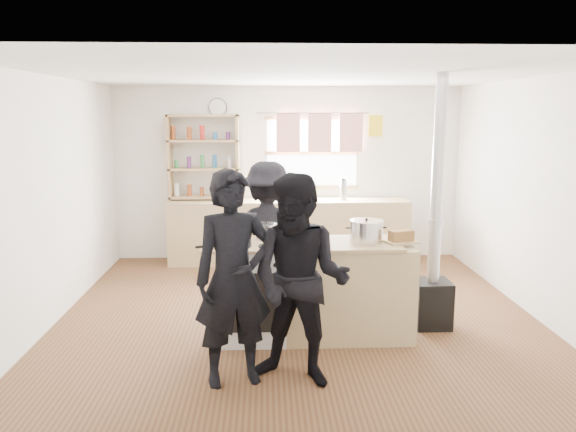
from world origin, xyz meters
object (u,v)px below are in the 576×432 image
object	(u,v)px
roast_tray	(308,238)
stockpot_stove	(266,231)
bread_board	(401,238)
person_far	(268,236)
cooking_island	(316,290)
person_near_right	(300,281)
stockpot_counter	(366,231)
person_near_left	(234,279)
flue_heater	(434,263)
thermos	(343,190)
skillet_greens	(233,243)

from	to	relation	value
roast_tray	stockpot_stove	world-z (taller)	stockpot_stove
bread_board	person_far	bearing A→B (deg)	143.96
cooking_island	bread_board	bearing A→B (deg)	-4.17
bread_board	person_near_right	world-z (taller)	person_near_right
roast_tray	stockpot_counter	size ratio (longest dim) A/B	1.36
bread_board	person_near_left	distance (m)	1.73
roast_tray	stockpot_stove	size ratio (longest dim) A/B	2.02
flue_heater	person_far	size ratio (longest dim) A/B	1.55
person_near_left	stockpot_stove	bearing A→B (deg)	60.48
thermos	person_near_left	bearing A→B (deg)	-110.42
roast_tray	stockpot_stove	xyz separation A→B (m)	(-0.39, 0.11, 0.04)
person_near_right	flue_heater	bearing A→B (deg)	60.07
stockpot_counter	flue_heater	bearing A→B (deg)	16.92
skillet_greens	person_near_left	xyz separation A→B (m)	(0.05, -0.77, -0.10)
person_far	person_near_right	bearing A→B (deg)	105.86
roast_tray	flue_heater	xyz separation A→B (m)	(1.27, 0.16, -0.31)
stockpot_counter	person_far	distance (m)	1.27
bread_board	flue_heater	xyz separation A→B (m)	(0.40, 0.27, -0.33)
roast_tray	bread_board	xyz separation A→B (m)	(0.87, -0.11, 0.02)
skillet_greens	stockpot_stove	bearing A→B (deg)	43.32
cooking_island	flue_heater	bearing A→B (deg)	10.08
thermos	stockpot_counter	xyz separation A→B (m)	(-0.17, -2.78, -0.01)
stockpot_counter	flue_heater	size ratio (longest dim) A/B	0.13
person_near_right	thermos	bearing A→B (deg)	98.09
person_far	cooking_island	bearing A→B (deg)	126.39
cooking_island	bread_board	xyz separation A→B (m)	(0.79, -0.06, 0.51)
person_near_right	roast_tray	bearing A→B (deg)	103.24
roast_tray	stockpot_stove	bearing A→B (deg)	163.99
stockpot_stove	bread_board	bearing A→B (deg)	-9.90
person_near_left	person_near_right	distance (m)	0.51
person_near_left	thermos	bearing A→B (deg)	53.78
person_near_right	person_far	bearing A→B (deg)	118.70
stockpot_counter	cooking_island	bearing A→B (deg)	178.91
skillet_greens	bread_board	size ratio (longest dim) A/B	1.35
thermos	person_far	xyz separation A→B (m)	(-1.09, -1.93, -0.24)
flue_heater	person_near_right	world-z (taller)	flue_heater
stockpot_counter	person_near_left	world-z (taller)	person_near_left
skillet_greens	roast_tray	distance (m)	0.72
roast_tray	person_near_left	xyz separation A→B (m)	(-0.65, -0.94, -0.11)
stockpot_stove	flue_heater	bearing A→B (deg)	1.71
thermos	skillet_greens	world-z (taller)	thermos
stockpot_counter	person_near_left	size ratio (longest dim) A/B	0.18
bread_board	flue_heater	distance (m)	0.58
stockpot_stove	stockpot_counter	bearing A→B (deg)	-10.34
person_far	skillet_greens	bearing A→B (deg)	79.73
thermos	person_far	bearing A→B (deg)	-119.43
cooking_island	person_near_left	size ratio (longest dim) A/B	1.15
cooking_island	person_near_right	world-z (taller)	person_near_right
skillet_greens	stockpot_counter	bearing A→B (deg)	5.40
bread_board	thermos	bearing A→B (deg)	93.01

